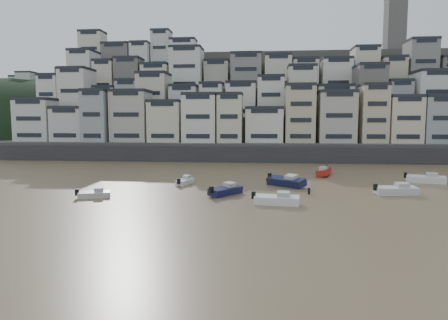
# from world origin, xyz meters

# --- Properties ---
(ground) EXTENTS (400.00, 400.00, 0.00)m
(ground) POSITION_xyz_m (0.00, 0.00, 0.00)
(ground) COLOR olive
(ground) RESTS_ON ground
(harbor_wall) EXTENTS (140.00, 3.00, 3.50)m
(harbor_wall) POSITION_xyz_m (10.00, 65.00, 1.75)
(harbor_wall) COLOR #38383A
(harbor_wall) RESTS_ON ground
(hillside) EXTENTS (141.04, 66.00, 50.00)m
(hillside) POSITION_xyz_m (14.73, 104.84, 13.01)
(hillside) COLOR #4C4C47
(hillside) RESTS_ON ground
(headland) EXTENTS (216.00, 135.00, 53.33)m
(headland) POSITION_xyz_m (-95.00, 135.00, 0.02)
(headland) COLOR black
(headland) RESTS_ON ground
(boat_j) EXTENTS (4.34, 2.59, 1.12)m
(boat_j) POSITION_xyz_m (-9.09, 22.78, 0.56)
(boat_j) COLOR silver
(boat_j) RESTS_ON ground
(boat_e) EXTENTS (6.12, 5.48, 1.70)m
(boat_e) POSITION_xyz_m (14.46, 33.37, 0.85)
(boat_e) COLOR #12183A
(boat_e) RESTS_ON ground
(boat_i) EXTENTS (3.68, 6.27, 1.63)m
(boat_i) POSITION_xyz_m (21.43, 45.04, 0.81)
(boat_i) COLOR #AB1F15
(boat_i) RESTS_ON ground
(boat_g) EXTENTS (6.19, 3.53, 1.61)m
(boat_g) POSITION_xyz_m (35.32, 38.38, 0.80)
(boat_g) COLOR white
(boat_g) RESTS_ON ground
(boat_c) EXTENTS (4.66, 5.42, 1.48)m
(boat_c) POSITION_xyz_m (6.56, 26.15, 0.74)
(boat_c) COLOR #151942
(boat_c) RESTS_ON ground
(boat_a) EXTENTS (5.56, 2.23, 1.48)m
(boat_a) POSITION_xyz_m (12.72, 20.91, 0.74)
(boat_a) COLOR white
(boat_a) RESTS_ON ground
(boat_f) EXTENTS (2.40, 4.47, 1.16)m
(boat_f) POSITION_xyz_m (-0.07, 33.60, 0.58)
(boat_f) COLOR silver
(boat_f) RESTS_ON ground
(boat_d) EXTENTS (5.93, 2.83, 1.55)m
(boat_d) POSITION_xyz_m (27.80, 28.21, 0.78)
(boat_d) COLOR silver
(boat_d) RESTS_ON ground
(person_pink) EXTENTS (0.44, 0.44, 1.74)m
(person_pink) POSITION_xyz_m (17.01, 27.69, 0.87)
(person_pink) COLOR #D093A4
(person_pink) RESTS_ON ground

